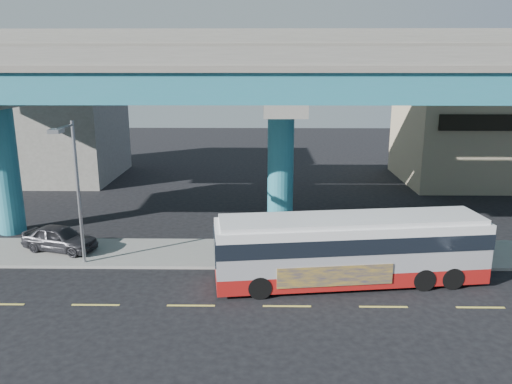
{
  "coord_description": "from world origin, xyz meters",
  "views": [
    {
      "loc": [
        -1.02,
        -19.21,
        9.74
      ],
      "look_at": [
        -1.35,
        4.0,
        3.8
      ],
      "focal_mm": 35.0,
      "sensor_mm": 36.0,
      "label": 1
    }
  ],
  "objects_px": {
    "parked_car": "(60,238)",
    "stop_sign": "(453,225)",
    "street_lamp": "(72,174)",
    "transit_bus": "(351,247)"
  },
  "relations": [
    {
      "from": "parked_car",
      "to": "street_lamp",
      "type": "xyz_separation_m",
      "value": [
        1.84,
        -2.15,
        3.95
      ]
    },
    {
      "from": "street_lamp",
      "to": "stop_sign",
      "type": "height_order",
      "value": "street_lamp"
    },
    {
      "from": "parked_car",
      "to": "stop_sign",
      "type": "bearing_deg",
      "value": -77.65
    },
    {
      "from": "transit_bus",
      "to": "parked_car",
      "type": "height_order",
      "value": "transit_bus"
    },
    {
      "from": "transit_bus",
      "to": "street_lamp",
      "type": "relative_size",
      "value": 1.77
    },
    {
      "from": "parked_car",
      "to": "stop_sign",
      "type": "height_order",
      "value": "stop_sign"
    },
    {
      "from": "transit_bus",
      "to": "parked_car",
      "type": "xyz_separation_m",
      "value": [
        -14.75,
        3.5,
        -0.89
      ]
    },
    {
      "from": "transit_bus",
      "to": "stop_sign",
      "type": "distance_m",
      "value": 5.74
    },
    {
      "from": "transit_bus",
      "to": "street_lamp",
      "type": "height_order",
      "value": "street_lamp"
    },
    {
      "from": "street_lamp",
      "to": "transit_bus",
      "type": "bearing_deg",
      "value": -6.0
    }
  ]
}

